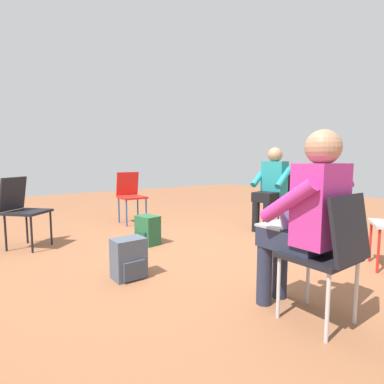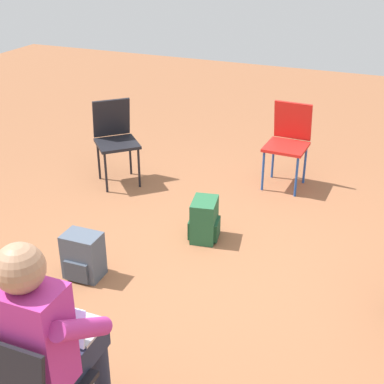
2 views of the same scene
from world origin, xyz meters
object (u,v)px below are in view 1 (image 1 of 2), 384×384
at_px(chair_southwest, 22,207).
at_px(backpack_near_laptop_user, 129,261).
at_px(chair_west, 130,193).
at_px(person_in_teal, 271,184).
at_px(backpack_by_empty_chair, 148,232).
at_px(chair_east, 330,250).
at_px(person_with_laptop, 306,215).
at_px(chair_north, 276,196).

xyz_separation_m(chair_southwest, backpack_near_laptop_user, (1.61, 0.63, -0.34)).
bearing_deg(chair_west, person_in_teal, 133.21).
height_order(chair_southwest, person_in_teal, person_in_teal).
bearing_deg(backpack_by_empty_chair, chair_east, 1.29).
bearing_deg(person_in_teal, person_with_laptop, 123.99).
distance_m(chair_southwest, chair_west, 1.75).
bearing_deg(chair_southwest, person_in_teal, 116.85).
relative_size(chair_west, backpack_near_laptop_user, 2.36).
xyz_separation_m(person_with_laptop, backpack_near_laptop_user, (-1.29, -0.69, -0.53)).
bearing_deg(person_with_laptop, chair_southwest, 114.06).
distance_m(chair_east, person_in_teal, 2.68).
distance_m(chair_west, person_in_teal, 2.28).
xyz_separation_m(chair_west, person_with_laptop, (3.49, -0.33, 0.20)).
relative_size(person_with_laptop, backpack_near_laptop_user, 3.44).
bearing_deg(chair_east, backpack_by_empty_chair, 90.85).
relative_size(chair_west, chair_east, 1.00).
distance_m(person_with_laptop, backpack_by_empty_chair, 2.22).
relative_size(person_in_teal, backpack_near_laptop_user, 3.44).
bearing_deg(chair_north, person_with_laptop, 122.01).
distance_m(chair_southwest, person_in_teal, 3.35).
bearing_deg(person_with_laptop, backpack_by_empty_chair, 90.91).
relative_size(chair_east, backpack_near_laptop_user, 2.36).
bearing_deg(chair_north, person_in_teal, 90.00).
relative_size(chair_southwest, chair_west, 1.00).
relative_size(chair_east, backpack_by_empty_chair, 2.36).
height_order(chair_west, person_with_laptop, person_with_laptop).
relative_size(chair_north, person_with_laptop, 0.69).
relative_size(chair_southwest, person_with_laptop, 0.69).
relative_size(person_in_teal, backpack_by_empty_chair, 3.44).
relative_size(chair_north, person_in_teal, 0.69).
bearing_deg(person_in_teal, chair_southwest, 60.05).
bearing_deg(chair_southwest, backpack_by_empty_chair, 106.05).
bearing_deg(chair_north, chair_southwest, 61.42).
bearing_deg(chair_east, chair_north, 44.49).
xyz_separation_m(chair_west, chair_east, (3.66, -0.33, 0.00)).
bearing_deg(backpack_by_empty_chair, chair_west, 164.20).
height_order(chair_north, backpack_near_laptop_user, chair_north).
xyz_separation_m(chair_north, backpack_near_laptop_user, (0.52, -2.68, -0.34)).
height_order(chair_north, chair_east, same).
height_order(chair_north, person_with_laptop, person_with_laptop).
xyz_separation_m(chair_north, person_with_laptop, (1.81, -1.99, 0.20)).
bearing_deg(chair_southwest, chair_east, 69.77).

